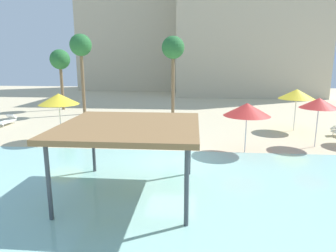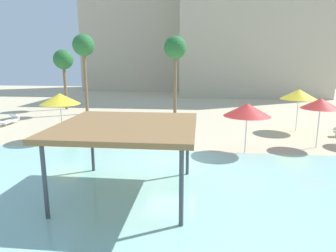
{
  "view_description": "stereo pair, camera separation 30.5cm",
  "coord_description": "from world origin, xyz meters",
  "px_view_note": "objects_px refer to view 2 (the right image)",
  "views": [
    {
      "loc": [
        1.05,
        -14.3,
        4.91
      ],
      "look_at": [
        -0.36,
        2.0,
        1.3
      ],
      "focal_mm": 32.59,
      "sensor_mm": 36.0,
      "label": 1
    },
    {
      "loc": [
        1.36,
        -14.27,
        4.91
      ],
      "look_at": [
        -0.36,
        2.0,
        1.3
      ],
      "focal_mm": 32.59,
      "sensor_mm": 36.0,
      "label": 2
    }
  ],
  "objects_px": {
    "palm_tree_1": "(63,61)",
    "beach_umbrella_yellow_3": "(299,94)",
    "beach_umbrella_red_0": "(321,104)",
    "palm_tree_0": "(84,47)",
    "beach_umbrella_yellow_4": "(60,99)",
    "lounge_chair_1": "(10,120)",
    "lounge_chair_3": "(146,123)",
    "palm_tree_2": "(175,50)",
    "beach_umbrella_red_1": "(247,110)",
    "shade_pavilion": "(127,128)"
  },
  "relations": [
    {
      "from": "beach_umbrella_red_0",
      "to": "palm_tree_0",
      "type": "height_order",
      "value": "palm_tree_0"
    },
    {
      "from": "beach_umbrella_yellow_3",
      "to": "lounge_chair_3",
      "type": "bearing_deg",
      "value": 179.45
    },
    {
      "from": "shade_pavilion",
      "to": "beach_umbrella_yellow_3",
      "type": "distance_m",
      "value": 14.44
    },
    {
      "from": "palm_tree_0",
      "to": "beach_umbrella_yellow_3",
      "type": "bearing_deg",
      "value": -16.66
    },
    {
      "from": "palm_tree_0",
      "to": "palm_tree_2",
      "type": "xyz_separation_m",
      "value": [
        8.06,
        -0.37,
        -0.23
      ]
    },
    {
      "from": "beach_umbrella_yellow_3",
      "to": "lounge_chair_3",
      "type": "xyz_separation_m",
      "value": [
        -10.59,
        0.1,
        -2.23
      ]
    },
    {
      "from": "shade_pavilion",
      "to": "palm_tree_1",
      "type": "xyz_separation_m",
      "value": [
        -10.67,
        18.54,
        2.23
      ]
    },
    {
      "from": "beach_umbrella_red_1",
      "to": "palm_tree_2",
      "type": "xyz_separation_m",
      "value": [
        -4.6,
        10.18,
        3.33
      ]
    },
    {
      "from": "beach_umbrella_red_0",
      "to": "palm_tree_2",
      "type": "distance_m",
      "value": 12.77
    },
    {
      "from": "beach_umbrella_red_1",
      "to": "palm_tree_0",
      "type": "xyz_separation_m",
      "value": [
        -12.66,
        10.55,
        3.56
      ]
    },
    {
      "from": "lounge_chair_3",
      "to": "palm_tree_2",
      "type": "bearing_deg",
      "value": 169.2
    },
    {
      "from": "lounge_chair_1",
      "to": "palm_tree_2",
      "type": "relative_size",
      "value": 0.28
    },
    {
      "from": "beach_umbrella_yellow_3",
      "to": "palm_tree_0",
      "type": "relative_size",
      "value": 0.41
    },
    {
      "from": "shade_pavilion",
      "to": "lounge_chair_1",
      "type": "bearing_deg",
      "value": 136.74
    },
    {
      "from": "palm_tree_1",
      "to": "beach_umbrella_yellow_3",
      "type": "bearing_deg",
      "value": -20.49
    },
    {
      "from": "shade_pavilion",
      "to": "palm_tree_2",
      "type": "bearing_deg",
      "value": 88.5
    },
    {
      "from": "beach_umbrella_yellow_3",
      "to": "lounge_chair_1",
      "type": "height_order",
      "value": "beach_umbrella_yellow_3"
    },
    {
      "from": "palm_tree_0",
      "to": "palm_tree_2",
      "type": "bearing_deg",
      "value": -2.66
    },
    {
      "from": "beach_umbrella_yellow_3",
      "to": "palm_tree_1",
      "type": "height_order",
      "value": "palm_tree_1"
    },
    {
      "from": "beach_umbrella_red_0",
      "to": "lounge_chair_3",
      "type": "distance_m",
      "value": 11.53
    },
    {
      "from": "shade_pavilion",
      "to": "beach_umbrella_red_0",
      "type": "xyz_separation_m",
      "value": [
        9.16,
        7.03,
        -0.0
      ]
    },
    {
      "from": "beach_umbrella_red_1",
      "to": "lounge_chair_1",
      "type": "height_order",
      "value": "beach_umbrella_red_1"
    },
    {
      "from": "beach_umbrella_yellow_4",
      "to": "lounge_chair_1",
      "type": "distance_m",
      "value": 7.69
    },
    {
      "from": "beach_umbrella_red_0",
      "to": "lounge_chair_1",
      "type": "bearing_deg",
      "value": 168.81
    },
    {
      "from": "beach_umbrella_yellow_4",
      "to": "palm_tree_1",
      "type": "bearing_deg",
      "value": 112.99
    },
    {
      "from": "beach_umbrella_yellow_4",
      "to": "palm_tree_1",
      "type": "xyz_separation_m",
      "value": [
        -4.86,
        11.45,
        2.17
      ]
    },
    {
      "from": "beach_umbrella_yellow_4",
      "to": "lounge_chair_3",
      "type": "xyz_separation_m",
      "value": [
        4.45,
        4.12,
        -2.24
      ]
    },
    {
      "from": "beach_umbrella_yellow_3",
      "to": "lounge_chair_3",
      "type": "relative_size",
      "value": 1.47
    },
    {
      "from": "beach_umbrella_yellow_4",
      "to": "palm_tree_2",
      "type": "height_order",
      "value": "palm_tree_2"
    },
    {
      "from": "beach_umbrella_yellow_3",
      "to": "palm_tree_2",
      "type": "xyz_separation_m",
      "value": [
        -8.82,
        4.68,
        3.1
      ]
    },
    {
      "from": "beach_umbrella_red_1",
      "to": "palm_tree_0",
      "type": "bearing_deg",
      "value": 140.18
    },
    {
      "from": "beach_umbrella_yellow_4",
      "to": "lounge_chair_3",
      "type": "relative_size",
      "value": 1.47
    },
    {
      "from": "beach_umbrella_red_1",
      "to": "palm_tree_0",
      "type": "relative_size",
      "value": 0.38
    },
    {
      "from": "beach_umbrella_yellow_4",
      "to": "beach_umbrella_red_0",
      "type": "bearing_deg",
      "value": -0.21
    },
    {
      "from": "beach_umbrella_red_1",
      "to": "palm_tree_2",
      "type": "relative_size",
      "value": 0.39
    },
    {
      "from": "shade_pavilion",
      "to": "palm_tree_2",
      "type": "xyz_separation_m",
      "value": [
        0.41,
        15.78,
        3.15
      ]
    },
    {
      "from": "shade_pavilion",
      "to": "lounge_chair_3",
      "type": "distance_m",
      "value": 11.5
    },
    {
      "from": "beach_umbrella_yellow_3",
      "to": "palm_tree_1",
      "type": "xyz_separation_m",
      "value": [
        -19.9,
        7.44,
        2.17
      ]
    },
    {
      "from": "palm_tree_0",
      "to": "palm_tree_1",
      "type": "xyz_separation_m",
      "value": [
        -3.02,
        2.38,
        -1.15
      ]
    },
    {
      "from": "palm_tree_2",
      "to": "beach_umbrella_yellow_3",
      "type": "bearing_deg",
      "value": -27.95
    },
    {
      "from": "beach_umbrella_yellow_4",
      "to": "lounge_chair_1",
      "type": "bearing_deg",
      "value": 145.98
    },
    {
      "from": "beach_umbrella_red_0",
      "to": "palm_tree_2",
      "type": "bearing_deg",
      "value": 134.99
    },
    {
      "from": "beach_umbrella_red_0",
      "to": "palm_tree_2",
      "type": "height_order",
      "value": "palm_tree_2"
    },
    {
      "from": "beach_umbrella_yellow_3",
      "to": "beach_umbrella_yellow_4",
      "type": "xyz_separation_m",
      "value": [
        -15.04,
        -4.02,
        0.0
      ]
    },
    {
      "from": "palm_tree_0",
      "to": "palm_tree_1",
      "type": "relative_size",
      "value": 1.21
    },
    {
      "from": "shade_pavilion",
      "to": "palm_tree_0",
      "type": "relative_size",
      "value": 0.69
    },
    {
      "from": "beach_umbrella_red_0",
      "to": "lounge_chair_1",
      "type": "relative_size",
      "value": 1.47
    },
    {
      "from": "lounge_chair_1",
      "to": "palm_tree_1",
      "type": "distance_m",
      "value": 8.65
    },
    {
      "from": "beach_umbrella_red_0",
      "to": "lounge_chair_3",
      "type": "bearing_deg",
      "value": 158.37
    },
    {
      "from": "lounge_chair_1",
      "to": "lounge_chair_3",
      "type": "distance_m",
      "value": 10.54
    }
  ]
}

